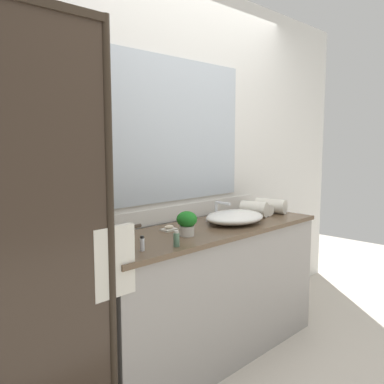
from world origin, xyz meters
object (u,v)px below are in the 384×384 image
(sink_basin, at_px, (235,217))
(amenity_bottle_shampoo, at_px, (91,240))
(faucet, at_px, (217,214))
(amenity_bottle_body_wash, at_px, (142,244))
(rolled_towel_far_edge, at_px, (254,209))
(rolled_towel_near_edge, at_px, (271,206))
(amenity_bottle_conditioner, at_px, (176,239))
(rolled_towel_middle, at_px, (260,209))
(soap_dish, at_px, (169,228))
(potted_plant, at_px, (187,222))

(sink_basin, xyz_separation_m, amenity_bottle_shampoo, (-1.05, 0.16, -0.01))
(faucet, xyz_separation_m, amenity_bottle_body_wash, (-0.90, -0.27, -0.01))
(amenity_bottle_body_wash, bearing_deg, rolled_towel_far_edge, 7.82)
(rolled_towel_near_edge, bearing_deg, amenity_bottle_body_wash, -173.44)
(amenity_bottle_conditioner, bearing_deg, faucet, 24.73)
(faucet, height_order, rolled_towel_middle, faucet)
(rolled_towel_far_edge, bearing_deg, amenity_bottle_body_wash, -172.18)
(sink_basin, relative_size, amenity_bottle_conditioner, 5.16)
(amenity_bottle_conditioner, bearing_deg, soap_dish, 53.27)
(potted_plant, height_order, rolled_towel_near_edge, potted_plant)
(amenity_bottle_conditioner, bearing_deg, potted_plant, 32.88)
(potted_plant, relative_size, rolled_towel_near_edge, 0.62)
(sink_basin, relative_size, faucet, 2.66)
(rolled_towel_middle, bearing_deg, amenity_bottle_body_wash, -171.94)
(amenity_bottle_shampoo, distance_m, rolled_towel_middle, 1.47)
(rolled_towel_middle, distance_m, rolled_towel_far_edge, 0.11)
(faucet, bearing_deg, rolled_towel_middle, -10.52)
(rolled_towel_middle, bearing_deg, potted_plant, -173.24)
(amenity_bottle_body_wash, bearing_deg, rolled_towel_middle, 8.06)
(amenity_bottle_conditioner, bearing_deg, rolled_towel_middle, 12.49)
(amenity_bottle_shampoo, xyz_separation_m, rolled_towel_middle, (1.47, -0.07, 0.01))
(faucet, height_order, rolled_towel_near_edge, faucet)
(amenity_bottle_body_wash, xyz_separation_m, rolled_towel_middle, (1.32, 0.19, 0.01))
(soap_dish, bearing_deg, amenity_bottle_conditioner, -126.73)
(rolled_towel_near_edge, relative_size, rolled_towel_middle, 1.10)
(amenity_bottle_conditioner, distance_m, rolled_towel_far_edge, 1.05)
(faucet, bearing_deg, rolled_towel_far_edge, -17.65)
(amenity_bottle_conditioner, xyz_separation_m, rolled_towel_near_edge, (1.25, 0.23, 0.02))
(amenity_bottle_shampoo, height_order, amenity_bottle_conditioner, amenity_bottle_conditioner)
(rolled_towel_middle, bearing_deg, soap_dish, 175.30)
(soap_dish, xyz_separation_m, amenity_bottle_shampoo, (-0.57, 0.00, 0.02))
(amenity_bottle_shampoo, bearing_deg, rolled_towel_near_edge, -3.54)
(potted_plant, xyz_separation_m, amenity_bottle_body_wash, (-0.41, -0.08, -0.05))
(faucet, bearing_deg, amenity_bottle_shampoo, -179.81)
(soap_dish, relative_size, rolled_towel_near_edge, 0.42)
(amenity_bottle_conditioner, relative_size, rolled_towel_middle, 0.40)
(potted_plant, height_order, rolled_towel_far_edge, potted_plant)
(rolled_towel_near_edge, bearing_deg, soap_dish, 174.53)
(faucet, xyz_separation_m, rolled_towel_far_edge, (0.31, -0.10, 0.01))
(amenity_bottle_shampoo, relative_size, rolled_towel_far_edge, 0.39)
(sink_basin, relative_size, rolled_towel_near_edge, 1.89)
(soap_dish, xyz_separation_m, rolled_towel_far_edge, (0.79, -0.09, 0.04))
(amenity_bottle_body_wash, bearing_deg, potted_plant, 10.97)
(rolled_towel_middle, height_order, rolled_towel_far_edge, rolled_towel_far_edge)
(soap_dish, relative_size, rolled_towel_middle, 0.46)
(potted_plant, relative_size, amenity_bottle_conditioner, 1.70)
(potted_plant, relative_size, amenity_bottle_shampoo, 1.93)
(rolled_towel_middle, bearing_deg, amenity_bottle_conditioner, -167.51)
(sink_basin, height_order, rolled_towel_far_edge, rolled_towel_far_edge)
(rolled_towel_near_edge, bearing_deg, amenity_bottle_shampoo, 176.46)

